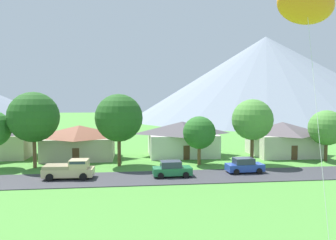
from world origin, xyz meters
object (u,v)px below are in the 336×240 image
(tree_near_right, at_px, (119,118))
(parked_car_blue_west_end, at_px, (244,166))
(pickup_truck_sand_west_side, at_px, (70,169))
(tree_center, at_px, (34,117))
(tree_right_of_center, at_px, (199,133))
(kite_flyer_with_kite, at_px, (306,6))
(parked_car_green_mid_west, at_px, (172,169))
(tree_left_of_center, at_px, (327,128))
(house_leftmost, at_px, (182,138))
(house_left_center, at_px, (79,141))
(house_rightmost, at_px, (282,138))
(tree_near_left, at_px, (252,120))

(tree_near_right, height_order, parked_car_blue_west_end, tree_near_right)
(parked_car_blue_west_end, xyz_separation_m, pickup_truck_sand_west_side, (-19.33, -0.47, 0.19))
(tree_center, relative_size, pickup_truck_sand_west_side, 1.77)
(tree_right_of_center, xyz_separation_m, tree_near_right, (-10.21, 0.49, 1.95))
(tree_center, bearing_deg, kite_flyer_with_kite, -49.72)
(tree_near_right, distance_m, pickup_truck_sand_west_side, 9.40)
(tree_near_right, bearing_deg, kite_flyer_with_kite, -66.58)
(tree_near_right, xyz_separation_m, parked_car_green_mid_west, (5.86, -6.56, -5.24))
(tree_left_of_center, bearing_deg, house_leftmost, 159.51)
(house_left_center, relative_size, house_rightmost, 1.09)
(kite_flyer_with_kite, bearing_deg, tree_near_left, 74.79)
(house_leftmost, bearing_deg, tree_center, -161.12)
(house_leftmost, relative_size, tree_near_left, 1.26)
(house_left_center, height_order, kite_flyer_with_kite, kite_flyer_with_kite)
(house_left_center, bearing_deg, tree_left_of_center, -9.91)
(house_rightmost, bearing_deg, parked_car_blue_west_end, -132.45)
(parked_car_green_mid_west, bearing_deg, house_left_center, 133.32)
(tree_center, bearing_deg, tree_near_right, -1.13)
(tree_center, distance_m, parked_car_green_mid_west, 18.37)
(tree_center, bearing_deg, house_rightmost, 7.85)
(parked_car_blue_west_end, bearing_deg, house_leftmost, 112.32)
(house_leftmost, distance_m, tree_center, 20.97)
(tree_near_right, bearing_deg, tree_center, 178.87)
(tree_left_of_center, distance_m, tree_center, 38.31)
(house_left_center, bearing_deg, tree_near_left, -17.53)
(tree_right_of_center, relative_size, parked_car_blue_west_end, 1.47)
(house_rightmost, bearing_deg, house_left_center, 178.43)
(tree_near_left, xyz_separation_m, tree_left_of_center, (11.00, 1.28, -1.27))
(parked_car_green_mid_west, bearing_deg, pickup_truck_sand_west_side, 177.96)
(pickup_truck_sand_west_side, bearing_deg, tree_center, 130.11)
(tree_near_left, relative_size, parked_car_blue_west_end, 1.98)
(house_rightmost, bearing_deg, parked_car_green_mid_west, -147.75)
(house_leftmost, bearing_deg, house_left_center, -175.75)
(house_left_center, relative_size, kite_flyer_with_kite, 0.71)
(tree_center, height_order, parked_car_green_mid_west, tree_center)
(tree_left_of_center, height_order, kite_flyer_with_kite, kite_flyer_with_kite)
(house_leftmost, bearing_deg, kite_flyer_with_kite, -87.39)
(tree_right_of_center, height_order, pickup_truck_sand_west_side, tree_right_of_center)
(house_rightmost, height_order, pickup_truck_sand_west_side, house_rightmost)
(tree_left_of_center, bearing_deg, house_left_center, 170.09)
(house_leftmost, bearing_deg, tree_right_of_center, -82.16)
(tree_near_right, bearing_deg, parked_car_green_mid_west, -48.21)
(parked_car_green_mid_west, bearing_deg, tree_near_left, 25.02)
(pickup_truck_sand_west_side, distance_m, kite_flyer_with_kite, 27.08)
(house_rightmost, xyz_separation_m, tree_center, (-34.46, -4.75, 3.66))
(tree_near_left, distance_m, parked_car_blue_west_end, 7.06)
(tree_right_of_center, bearing_deg, parked_car_blue_west_end, -51.48)
(tree_near_left, bearing_deg, pickup_truck_sand_west_side, -167.69)
(tree_center, relative_size, tree_near_right, 1.03)
(house_left_center, height_order, tree_right_of_center, tree_right_of_center)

